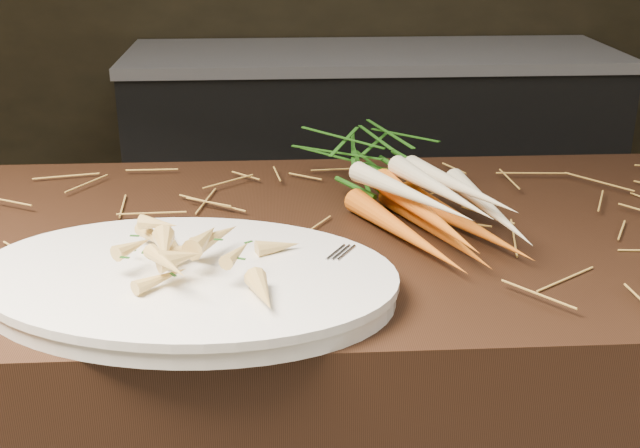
{
  "coord_description": "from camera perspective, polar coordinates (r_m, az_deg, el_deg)",
  "views": [
    {
      "loc": [
        -0.07,
        -0.8,
        1.35
      ],
      "look_at": [
        -0.02,
        0.18,
        0.96
      ],
      "focal_mm": 45.0,
      "sensor_mm": 36.0,
      "label": 1
    }
  ],
  "objects": [
    {
      "name": "back_counter",
      "position": [
        3.14,
        3.59,
        4.68
      ],
      "size": [
        1.82,
        0.62,
        0.84
      ],
      "color": "black",
      "rests_on": "ground"
    },
    {
      "name": "straw_bedding",
      "position": [
        1.19,
        0.38,
        -0.02
      ],
      "size": [
        1.4,
        0.6,
        0.02
      ],
      "primitive_type": null,
      "color": "#AF7836",
      "rests_on": "main_counter"
    },
    {
      "name": "roasted_veg_heap",
      "position": [
        0.99,
        -9.62,
        -2.05
      ],
      "size": [
        0.28,
        0.23,
        0.06
      ],
      "primitive_type": null,
      "rotation": [
        0.0,
        0.0,
        -0.19
      ],
      "color": "tan",
      "rests_on": "serving_platter"
    },
    {
      "name": "serving_platter",
      "position": [
        1.01,
        -9.46,
        -4.26
      ],
      "size": [
        0.57,
        0.43,
        0.03
      ],
      "primitive_type": null,
      "rotation": [
        0.0,
        0.0,
        -0.19
      ],
      "color": "white",
      "rests_on": "main_counter"
    },
    {
      "name": "serving_fork",
      "position": [
        0.94,
        0.88,
        -4.68
      ],
      "size": [
        0.11,
        0.18,
        0.0
      ],
      "primitive_type": "cube",
      "rotation": [
        0.0,
        0.0,
        -0.54
      ],
      "color": "silver",
      "rests_on": "serving_platter"
    },
    {
      "name": "root_veg_bunch",
      "position": [
        1.27,
        4.84,
        3.39
      ],
      "size": [
        0.34,
        0.56,
        0.1
      ],
      "rotation": [
        0.0,
        0.0,
        0.34
      ],
      "color": "#C84005",
      "rests_on": "main_counter"
    }
  ]
}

